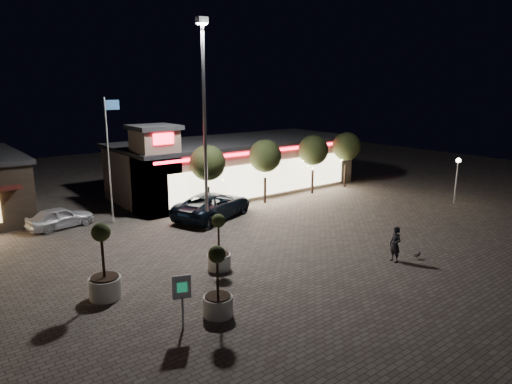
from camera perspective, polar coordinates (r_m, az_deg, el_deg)
ground at (r=21.09m, az=0.98°, el=-11.10°), size 90.00×90.00×0.00m
retail_building at (r=38.13m, az=-2.85°, el=3.42°), size 20.40×8.40×6.10m
floodlight_pole at (r=26.97m, az=-6.47°, el=9.60°), size 0.60×0.40×12.38m
flagpole at (r=29.99m, az=-17.83°, el=5.04°), size 0.95×0.10×8.00m
lamp_post_east at (r=36.82m, az=23.86°, el=2.34°), size 0.36×0.36×3.48m
string_tree_a at (r=30.95m, az=-6.07°, el=3.61°), size 2.42×2.42×4.79m
string_tree_b at (r=33.82m, az=1.15°, el=4.50°), size 2.42×2.42×4.79m
string_tree_c at (r=37.15m, az=7.17°, el=5.19°), size 2.42×2.42×4.79m
string_tree_d at (r=40.06m, az=11.24°, el=5.62°), size 2.42×2.42×4.79m
pickup_truck at (r=30.65m, az=-5.38°, el=-1.62°), size 6.86×4.99×1.73m
white_sedan at (r=30.85m, az=-23.27°, el=-2.93°), size 4.15×2.13×1.35m
pedestrian at (r=23.97m, az=17.02°, el=-6.29°), size 0.55×0.74×1.83m
dog at (r=24.96m, az=19.56°, el=-7.33°), size 0.46×0.19×0.25m
planter_left at (r=20.21m, az=-18.42°, el=-9.82°), size 1.33×1.33×3.26m
planter_mid at (r=17.96m, az=-4.79°, el=-12.60°), size 1.15×1.15×2.83m
planter_right at (r=22.15m, az=-4.65°, el=-7.52°), size 1.12×1.12×2.77m
valet_sign at (r=16.96m, az=-9.25°, el=-12.19°), size 0.66×0.30×2.08m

